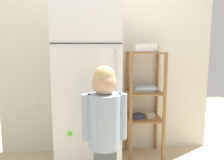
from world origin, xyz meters
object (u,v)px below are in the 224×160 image
at_px(pantry_shelf_unit, 144,97).
at_px(fruit_bin, 145,48).
at_px(child_standing, 105,120).
at_px(refrigerator, 88,81).

height_order(pantry_shelf_unit, fruit_bin, fruit_bin).
distance_m(child_standing, pantry_shelf_unit, 0.84).
height_order(refrigerator, pantry_shelf_unit, refrigerator).
bearing_deg(pantry_shelf_unit, refrigerator, -166.43).
xyz_separation_m(refrigerator, fruit_bin, (0.60, 0.14, 0.32)).
distance_m(pantry_shelf_unit, fruit_bin, 0.53).
distance_m(refrigerator, fruit_bin, 0.70).
xyz_separation_m(refrigerator, child_standing, (0.14, -0.55, -0.23)).
bearing_deg(refrigerator, pantry_shelf_unit, 13.57).
bearing_deg(refrigerator, child_standing, -75.85).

